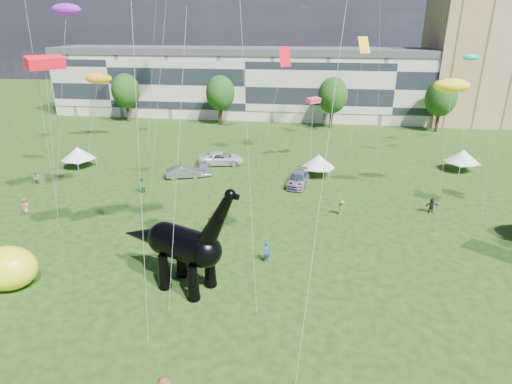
# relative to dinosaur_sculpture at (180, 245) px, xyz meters

# --- Properties ---
(ground) EXTENTS (220.00, 220.00, 0.00)m
(ground) POSITION_rel_dinosaur_sculpture_xyz_m (3.33, -1.78, -3.25)
(ground) COLOR #16330C
(ground) RESTS_ON ground
(terrace_row) EXTENTS (78.00, 11.00, 12.00)m
(terrace_row) POSITION_rel_dinosaur_sculpture_xyz_m (-4.67, 60.22, 2.75)
(terrace_row) COLOR beige
(terrace_row) RESTS_ON ground
(apartment_block) EXTENTS (28.00, 18.00, 22.00)m
(apartment_block) POSITION_rel_dinosaur_sculpture_xyz_m (43.33, 63.22, 7.75)
(apartment_block) COLOR tan
(apartment_block) RESTS_ON ground
(tree_far_left) EXTENTS (5.20, 5.20, 9.44)m
(tree_far_left) POSITION_rel_dinosaur_sculpture_xyz_m (-26.67, 51.22, 3.05)
(tree_far_left) COLOR #382314
(tree_far_left) RESTS_ON ground
(tree_mid_left) EXTENTS (5.20, 5.20, 9.44)m
(tree_mid_left) POSITION_rel_dinosaur_sculpture_xyz_m (-8.67, 51.22, 3.05)
(tree_mid_left) COLOR #382314
(tree_mid_left) RESTS_ON ground
(tree_mid_right) EXTENTS (5.20, 5.20, 9.44)m
(tree_mid_right) POSITION_rel_dinosaur_sculpture_xyz_m (11.33, 51.22, 3.05)
(tree_mid_right) COLOR #382314
(tree_mid_right) RESTS_ON ground
(tree_far_right) EXTENTS (5.20, 5.20, 9.44)m
(tree_far_right) POSITION_rel_dinosaur_sculpture_xyz_m (29.33, 51.22, 3.05)
(tree_far_right) COLOR #382314
(tree_far_right) RESTS_ON ground
(dinosaur_sculpture) EXTENTS (10.23, 5.51, 8.59)m
(dinosaur_sculpture) POSITION_rel_dinosaur_sculpture_xyz_m (0.00, 0.00, 0.00)
(dinosaur_sculpture) COLOR black
(dinosaur_sculpture) RESTS_ON ground
(car_silver) EXTENTS (3.10, 4.34, 1.37)m
(car_silver) POSITION_rel_dinosaur_sculpture_xyz_m (-4.91, 24.16, -2.56)
(car_silver) COLOR silver
(car_silver) RESTS_ON ground
(car_grey) EXTENTS (4.70, 2.84, 1.46)m
(car_grey) POSITION_rel_dinosaur_sculpture_xyz_m (-6.70, 22.11, -2.51)
(car_grey) COLOR gray
(car_grey) RESTS_ON ground
(car_white) EXTENTS (6.44, 3.96, 1.66)m
(car_white) POSITION_rel_dinosaur_sculpture_xyz_m (-3.42, 27.84, -2.41)
(car_white) COLOR silver
(car_white) RESTS_ON ground
(car_dark) EXTENTS (2.67, 5.32, 1.48)m
(car_dark) POSITION_rel_dinosaur_sculpture_xyz_m (7.08, 21.51, -2.50)
(car_dark) COLOR #595960
(car_dark) RESTS_ON ground
(gazebo_near) EXTENTS (4.22, 4.22, 2.72)m
(gazebo_near) POSITION_rel_dinosaur_sculpture_xyz_m (9.32, 25.03, -1.33)
(gazebo_near) COLOR silver
(gazebo_near) RESTS_ON ground
(gazebo_far) EXTENTS (5.24, 5.24, 2.77)m
(gazebo_far) POSITION_rel_dinosaur_sculpture_xyz_m (27.32, 29.68, -1.30)
(gazebo_far) COLOR white
(gazebo_far) RESTS_ON ground
(gazebo_left) EXTENTS (4.99, 4.99, 2.73)m
(gazebo_left) POSITION_rel_dinosaur_sculpture_xyz_m (-21.40, 23.95, -1.33)
(gazebo_left) COLOR white
(gazebo_left) RESTS_ON ground
(inflatable_yellow) EXTENTS (4.58, 3.81, 3.16)m
(inflatable_yellow) POSITION_rel_dinosaur_sculpture_xyz_m (-12.00, -2.10, -1.67)
(inflatable_yellow) COLOR #FFFC1A
(inflatable_yellow) RESTS_ON ground
(visitors) EXTENTS (52.52, 45.75, 1.87)m
(visitors) POSITION_rel_dinosaur_sculpture_xyz_m (0.31, 11.19, -2.39)
(visitors) COLOR #30732E
(visitors) RESTS_ON ground
(kites) EXTENTS (65.17, 48.83, 30.78)m
(kites) POSITION_rel_dinosaur_sculpture_xyz_m (-6.14, 17.64, 14.09)
(kites) COLOR #FA1022
(kites) RESTS_ON ground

